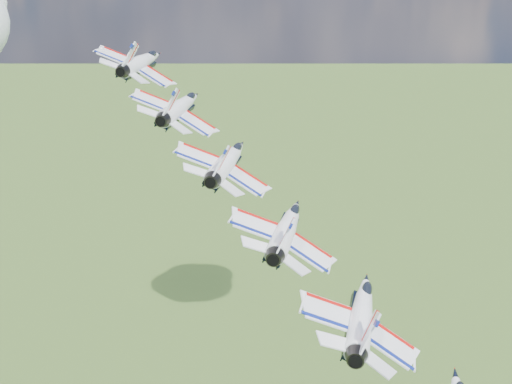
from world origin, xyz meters
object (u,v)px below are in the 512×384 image
(jet_3, at_px, (287,227))
(jet_4, at_px, (362,313))
(jet_1, at_px, (181,106))
(jet_2, at_px, (228,160))
(jet_0, at_px, (142,62))

(jet_3, height_order, jet_4, jet_3)
(jet_1, height_order, jet_3, jet_1)
(jet_3, relative_size, jet_4, 1.00)
(jet_4, bearing_deg, jet_2, 132.38)
(jet_1, relative_size, jet_4, 1.00)
(jet_0, relative_size, jet_4, 1.00)
(jet_0, height_order, jet_1, jet_0)
(jet_0, xyz_separation_m, jet_4, (33.88, -32.06, -14.36))
(jet_0, height_order, jet_3, jet_0)
(jet_1, bearing_deg, jet_4, -47.62)
(jet_0, xyz_separation_m, jet_1, (8.47, -8.01, -3.59))
(jet_3, xyz_separation_m, jet_4, (8.47, -8.01, -3.59))
(jet_2, distance_m, jet_3, 12.20)
(jet_2, distance_m, jet_4, 24.40)
(jet_3, bearing_deg, jet_2, 132.38)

